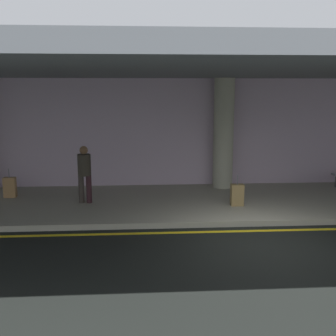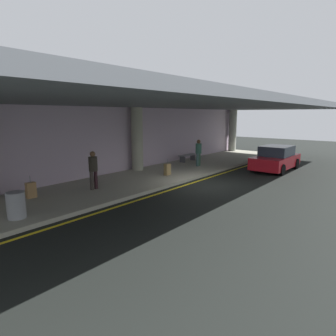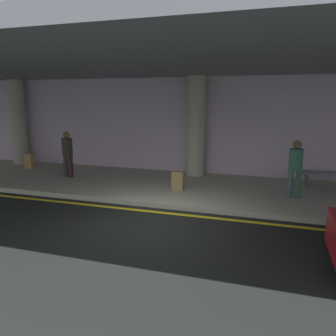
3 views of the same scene
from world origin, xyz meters
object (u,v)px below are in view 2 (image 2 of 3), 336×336
support_column_center (137,139)px  car_red (276,159)px  bench_metal (188,156)px  suitcase_upright_secondary (167,169)px  suitcase_upright_primary (31,190)px  support_column_right_mid (233,130)px  traveler_with_luggage (93,168)px  person_waiting_for_ride (198,151)px  trash_bin_steel (16,205)px

support_column_center → car_red: bearing=-45.6°
support_column_center → bench_metal: size_ratio=2.28×
car_red → suitcase_upright_secondary: 7.05m
suitcase_upright_primary → bench_metal: bearing=-0.3°
support_column_right_mid → suitcase_upright_secondary: (-12.03, -2.31, -1.51)m
suitcase_upright_primary → suitcase_upright_secondary: 6.92m
support_column_center → car_red: size_ratio=0.89×
bench_metal → support_column_center: bearing=174.5°
traveler_with_luggage → bench_metal: (8.92, 1.29, -0.61)m
support_column_right_mid → person_waiting_for_ride: support_column_right_mid is taller
bench_metal → support_column_right_mid: bearing=3.3°
person_waiting_for_ride → traveler_with_luggage: bearing=163.4°
person_waiting_for_ride → support_column_right_mid: bearing=-1.0°
traveler_with_luggage → person_waiting_for_ride: same height
support_column_center → suitcase_upright_primary: bearing=-172.3°
car_red → bench_metal: (-1.42, 5.63, -0.21)m
suitcase_upright_primary → car_red: bearing=-24.7°
traveler_with_luggage → suitcase_upright_primary: traveler_with_luggage is taller
suitcase_upright_secondary → suitcase_upright_primary: bearing=167.5°
suitcase_upright_primary → traveler_with_luggage: bearing=-21.1°
car_red → person_waiting_for_ride: 4.77m
support_column_center → support_column_right_mid: size_ratio=1.00×
person_waiting_for_ride → bench_metal: 2.04m
car_red → suitcase_upright_primary: bearing=-22.1°
suitcase_upright_primary → suitcase_upright_secondary: (6.78, -1.38, 0.00)m
traveler_with_luggage → bench_metal: traveler_with_luggage is taller
support_column_right_mid → suitcase_upright_primary: (-18.81, -0.93, -1.51)m
car_red → trash_bin_steel: (-14.12, 3.24, -0.14)m
traveler_with_luggage → trash_bin_steel: bearing=57.1°
support_column_right_mid → person_waiting_for_ride: (-8.59, -2.03, -0.86)m
car_red → traveler_with_luggage: 11.22m
traveler_with_luggage → suitcase_upright_secondary: traveler_with_luggage is taller
suitcase_upright_primary → trash_bin_steel: 2.35m
person_waiting_for_ride → trash_bin_steel: (-11.60, -0.79, -0.54)m
support_column_center → trash_bin_steel: 8.77m
bench_metal → trash_bin_steel: trash_bin_steel is taller
support_column_center → bench_metal: support_column_center is taller
trash_bin_steel → suitcase_upright_secondary: bearing=3.6°
support_column_center → support_column_right_mid: same height
car_red → traveler_with_luggage: size_ratio=2.44×
suitcase_upright_primary → bench_metal: size_ratio=0.56×
support_column_center → suitcase_upright_primary: 7.03m
traveler_with_luggage → trash_bin_steel: 3.98m
car_red → suitcase_upright_primary: (-12.74, 5.14, -0.25)m
support_column_right_mid → bench_metal: bearing=-176.7°
support_column_right_mid → bench_metal: 7.64m
suitcase_upright_secondary → trash_bin_steel: 8.17m
support_column_center → suitcase_upright_secondary: (-0.03, -2.31, -1.51)m
car_red → bench_metal: car_red is taller
person_waiting_for_ride → car_red: bearing=-72.3°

